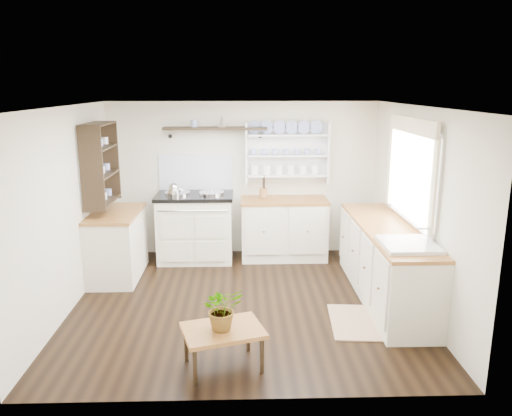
% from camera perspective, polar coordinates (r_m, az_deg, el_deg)
% --- Properties ---
extents(floor, '(4.00, 3.80, 0.01)m').
position_cam_1_polar(floor, '(6.07, -1.32, -10.72)').
color(floor, black).
rests_on(floor, ground).
extents(wall_back, '(4.00, 0.02, 2.30)m').
position_cam_1_polar(wall_back, '(7.55, -1.49, 3.35)').
color(wall_back, silver).
rests_on(wall_back, ground).
extents(wall_right, '(0.02, 3.80, 2.30)m').
position_cam_1_polar(wall_right, '(6.04, 17.95, 0.02)').
color(wall_right, silver).
rests_on(wall_right, ground).
extents(wall_left, '(0.02, 3.80, 2.30)m').
position_cam_1_polar(wall_left, '(6.02, -20.79, -0.25)').
color(wall_left, silver).
rests_on(wall_left, ground).
extents(ceiling, '(4.00, 3.80, 0.01)m').
position_cam_1_polar(ceiling, '(5.53, -1.46, 11.53)').
color(ceiling, white).
rests_on(ceiling, wall_back).
extents(window, '(0.08, 1.55, 1.22)m').
position_cam_1_polar(window, '(6.08, 17.32, 4.15)').
color(window, white).
rests_on(window, wall_right).
extents(aga_cooker, '(1.11, 0.77, 1.02)m').
position_cam_1_polar(aga_cooker, '(7.40, -6.93, -2.09)').
color(aga_cooker, silver).
rests_on(aga_cooker, floor).
extents(back_cabinets, '(1.27, 0.63, 0.90)m').
position_cam_1_polar(back_cabinets, '(7.44, 3.19, -2.28)').
color(back_cabinets, beige).
rests_on(back_cabinets, floor).
extents(right_cabinets, '(0.62, 2.43, 0.90)m').
position_cam_1_polar(right_cabinets, '(6.23, 14.57, -5.95)').
color(right_cabinets, beige).
rests_on(right_cabinets, floor).
extents(belfast_sink, '(0.55, 0.60, 0.45)m').
position_cam_1_polar(belfast_sink, '(5.45, 16.95, -5.21)').
color(belfast_sink, white).
rests_on(belfast_sink, right_cabinets).
extents(left_cabinets, '(0.62, 1.13, 0.90)m').
position_cam_1_polar(left_cabinets, '(6.95, -15.60, -3.96)').
color(left_cabinets, beige).
rests_on(left_cabinets, floor).
extents(plate_rack, '(1.20, 0.22, 0.90)m').
position_cam_1_polar(plate_rack, '(7.48, 3.51, 6.38)').
color(plate_rack, white).
rests_on(plate_rack, wall_back).
extents(high_shelf, '(1.50, 0.29, 0.16)m').
position_cam_1_polar(high_shelf, '(7.33, -4.68, 8.99)').
color(high_shelf, black).
rests_on(high_shelf, wall_back).
extents(left_shelving, '(0.28, 0.80, 1.05)m').
position_cam_1_polar(left_shelving, '(6.74, -17.36, 4.92)').
color(left_shelving, black).
rests_on(left_shelving, wall_left).
extents(kettle, '(0.20, 0.20, 0.24)m').
position_cam_1_polar(kettle, '(7.19, -9.36, 1.84)').
color(kettle, silver).
rests_on(kettle, aga_cooker).
extents(utensil_crock, '(0.12, 0.12, 0.13)m').
position_cam_1_polar(utensil_crock, '(7.37, 0.83, 1.73)').
color(utensil_crock, olive).
rests_on(utensil_crock, back_cabinets).
extents(center_table, '(0.83, 0.69, 0.38)m').
position_cam_1_polar(center_table, '(4.66, -3.79, -14.08)').
color(center_table, brown).
rests_on(center_table, floor).
extents(potted_plant, '(0.44, 0.41, 0.40)m').
position_cam_1_polar(potted_plant, '(4.56, -3.84, -11.35)').
color(potted_plant, '#3F7233').
rests_on(potted_plant, center_table).
extents(floor_rug, '(0.61, 0.89, 0.02)m').
position_cam_1_polar(floor_rug, '(5.69, 11.37, -12.65)').
color(floor_rug, '#A0795D').
rests_on(floor_rug, floor).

